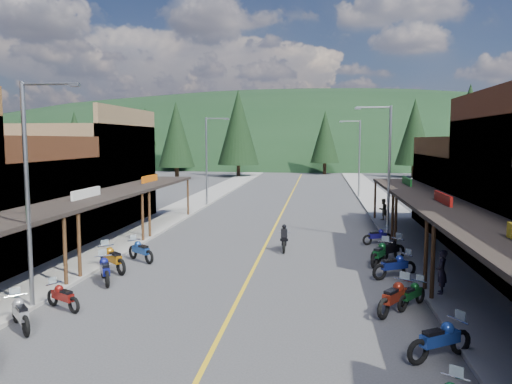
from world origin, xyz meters
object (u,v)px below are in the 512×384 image
(pine_11, at_px, (469,129))
(bike_west_4, at_px, (20,312))
(bike_west_5, at_px, (63,295))
(pine_1, at_px, (175,133))
(rider_on_bike, at_px, (284,240))
(pine_0, at_px, (75,137))
(pine_5, at_px, (494,129))
(shop_east_3, at_px, (487,194))
(pine_3, at_px, (325,137))
(bike_east_9, at_px, (388,249))
(bike_east_4, at_px, (440,338))
(streetlight_2, at_px, (387,166))
(shop_west_3, at_px, (81,175))
(streetlight_0, at_px, (31,185))
(streetlight_1, at_px, (208,157))
(bike_east_6, at_px, (412,293))
(pine_7, at_px, (145,134))
(bike_west_6, at_px, (105,268))
(bike_east_7, at_px, (395,265))
(bike_east_10, at_px, (378,235))
(bike_east_5, at_px, (395,295))
(pine_10, at_px, (176,134))
(pine_4, at_px, (415,132))
(streetlight_3, at_px, (358,155))
(pine_8, at_px, (124,140))
(pedestrian_east_b, at_px, (383,209))
(bike_west_8, at_px, (141,249))
(pine_2, at_px, (238,127))
(bike_east_8, at_px, (380,252))
(pedestrian_east_a, at_px, (442,272))
(bike_west_7, at_px, (112,257))

(pine_11, xyz_separation_m, bike_west_4, (-26.37, -45.85, -6.60))
(bike_west_4, height_order, bike_west_5, bike_west_4)
(pine_1, bearing_deg, rider_on_bike, -68.98)
(pine_0, relative_size, pine_5, 0.79)
(shop_east_3, distance_m, pine_5, 64.22)
(pine_3, distance_m, bike_east_9, 63.66)
(bike_east_4, bearing_deg, pine_1, 168.59)
(streetlight_2, distance_m, bike_west_5, 19.41)
(shop_west_3, xyz_separation_m, streetlight_0, (6.83, -17.30, 0.94))
(streetlight_1, relative_size, bike_east_6, 4.30)
(pine_7, bearing_deg, streetlight_1, -65.12)
(streetlight_2, distance_m, bike_west_6, 17.08)
(streetlight_2, xyz_separation_m, bike_east_7, (-0.66, -8.35, -3.84))
(bike_east_7, height_order, bike_east_10, bike_east_7)
(pine_11, bearing_deg, pine_3, 119.74)
(bike_west_4, height_order, bike_east_5, bike_east_5)
(pine_10, relative_size, bike_west_5, 6.27)
(bike_west_5, bearing_deg, streetlight_2, -13.58)
(pine_1, distance_m, pine_4, 43.17)
(streetlight_3, xyz_separation_m, bike_east_6, (-0.61, -34.16, -3.93))
(streetlight_2, distance_m, pine_10, 48.91)
(pine_8, distance_m, bike_east_9, 47.24)
(pine_4, xyz_separation_m, pine_5, (16.00, 12.00, 0.75))
(bike_east_10, bearing_deg, pine_7, -176.93)
(bike_east_10, bearing_deg, bike_east_4, -26.18)
(pine_4, relative_size, bike_east_6, 6.72)
(streetlight_1, height_order, pedestrian_east_b, streetlight_1)
(pine_11, height_order, bike_west_4, pine_11)
(streetlight_0, distance_m, pine_1, 77.94)
(streetlight_0, height_order, bike_west_8, streetlight_0)
(pine_11, height_order, bike_west_8, pine_11)
(streetlight_1, distance_m, streetlight_2, 19.73)
(bike_west_4, height_order, bike_east_10, bike_west_4)
(shop_west_3, distance_m, pine_2, 47.07)
(streetlight_2, bearing_deg, pine_1, 116.53)
(bike_west_8, bearing_deg, streetlight_1, 42.19)
(pine_3, distance_m, bike_east_4, 74.72)
(pine_3, height_order, bike_east_8, pine_3)
(bike_east_7, xyz_separation_m, pedestrian_east_a, (1.38, -2.42, 0.38))
(shop_east_3, height_order, streetlight_2, streetlight_2)
(streetlight_2, xyz_separation_m, bike_west_7, (-13.28, -8.80, -3.79))
(pine_5, distance_m, pine_11, 36.78)
(bike_east_6, bearing_deg, bike_west_5, -134.52)
(pedestrian_east_b, bearing_deg, bike_west_8, 8.69)
(pine_2, height_order, bike_east_5, pine_2)
(pine_3, distance_m, bike_west_5, 72.87)
(streetlight_3, relative_size, bike_east_5, 3.54)
(pine_3, height_order, pine_8, pine_3)
(pine_5, distance_m, bike_east_7, 77.82)
(bike_east_7, relative_size, pedestrian_east_b, 1.38)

